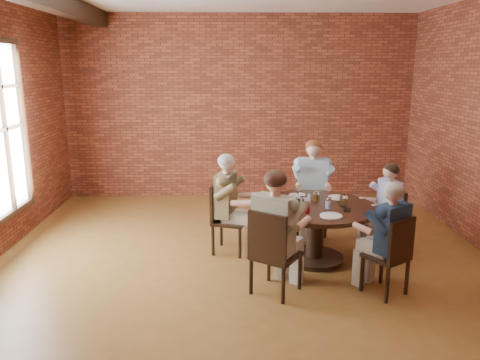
{
  "coord_description": "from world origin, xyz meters",
  "views": [
    {
      "loc": [
        -0.21,
        -5.34,
        2.46
      ],
      "look_at": [
        -0.04,
        1.0,
        0.91
      ],
      "focal_mm": 35.0,
      "sensor_mm": 36.0,
      "label": 1
    }
  ],
  "objects_px": {
    "chair_e": "(392,253)",
    "diner_e": "(387,239)",
    "chair_c": "(224,215)",
    "diner_d": "(276,233)",
    "dining_table": "(315,222)",
    "diner_a": "(385,210)",
    "chair_b": "(312,197)",
    "chair_a": "(390,219)",
    "smartphone": "(348,210)",
    "chair_d": "(272,250)",
    "diner_c": "(230,204)",
    "diner_b": "(312,188)"
  },
  "relations": [
    {
      "from": "diner_a",
      "to": "chair_e",
      "type": "distance_m",
      "value": 1.21
    },
    {
      "from": "chair_e",
      "to": "smartphone",
      "type": "distance_m",
      "value": 0.84
    },
    {
      "from": "dining_table",
      "to": "chair_c",
      "type": "bearing_deg",
      "value": 163.43
    },
    {
      "from": "chair_c",
      "to": "diner_d",
      "type": "relative_size",
      "value": 0.67
    },
    {
      "from": "smartphone",
      "to": "chair_d",
      "type": "bearing_deg",
      "value": -128.41
    },
    {
      "from": "diner_a",
      "to": "chair_d",
      "type": "height_order",
      "value": "diner_a"
    },
    {
      "from": "dining_table",
      "to": "diner_d",
      "type": "distance_m",
      "value": 1.05
    },
    {
      "from": "chair_b",
      "to": "smartphone",
      "type": "distance_m",
      "value": 1.41
    },
    {
      "from": "chair_b",
      "to": "diner_c",
      "type": "relative_size",
      "value": 0.73
    },
    {
      "from": "diner_b",
      "to": "smartphone",
      "type": "relative_size",
      "value": 9.05
    },
    {
      "from": "dining_table",
      "to": "diner_b",
      "type": "relative_size",
      "value": 1.08
    },
    {
      "from": "dining_table",
      "to": "diner_a",
      "type": "height_order",
      "value": "diner_a"
    },
    {
      "from": "dining_table",
      "to": "chair_a",
      "type": "bearing_deg",
      "value": 11.09
    },
    {
      "from": "chair_d",
      "to": "diner_d",
      "type": "xyz_separation_m",
      "value": [
        0.05,
        0.08,
        0.18
      ]
    },
    {
      "from": "chair_d",
      "to": "chair_e",
      "type": "distance_m",
      "value": 1.3
    },
    {
      "from": "chair_c",
      "to": "smartphone",
      "type": "xyz_separation_m",
      "value": [
        1.52,
        -0.59,
        0.24
      ]
    },
    {
      "from": "diner_a",
      "to": "diner_e",
      "type": "distance_m",
      "value": 1.15
    },
    {
      "from": "diner_b",
      "to": "diner_d",
      "type": "bearing_deg",
      "value": -103.2
    },
    {
      "from": "diner_c",
      "to": "chair_e",
      "type": "xyz_separation_m",
      "value": [
        1.74,
        -1.3,
        -0.18
      ]
    },
    {
      "from": "chair_e",
      "to": "diner_e",
      "type": "relative_size",
      "value": 0.71
    },
    {
      "from": "chair_d",
      "to": "smartphone",
      "type": "bearing_deg",
      "value": -110.31
    },
    {
      "from": "chair_a",
      "to": "diner_e",
      "type": "xyz_separation_m",
      "value": [
        -0.42,
        -1.12,
        0.15
      ]
    },
    {
      "from": "diner_b",
      "to": "chair_c",
      "type": "distance_m",
      "value": 1.5
    },
    {
      "from": "diner_a",
      "to": "chair_d",
      "type": "relative_size",
      "value": 1.27
    },
    {
      "from": "chair_b",
      "to": "chair_e",
      "type": "height_order",
      "value": "chair_b"
    },
    {
      "from": "chair_c",
      "to": "diner_e",
      "type": "bearing_deg",
      "value": -108.68
    },
    {
      "from": "dining_table",
      "to": "chair_b",
      "type": "xyz_separation_m",
      "value": [
        0.16,
        1.14,
        -0.0
      ]
    },
    {
      "from": "dining_table",
      "to": "diner_e",
      "type": "xyz_separation_m",
      "value": [
        0.61,
        -0.91,
        0.11
      ]
    },
    {
      "from": "chair_c",
      "to": "diner_c",
      "type": "relative_size",
      "value": 0.7
    },
    {
      "from": "chair_a",
      "to": "diner_a",
      "type": "relative_size",
      "value": 0.72
    },
    {
      "from": "chair_a",
      "to": "diner_c",
      "type": "distance_m",
      "value": 2.13
    },
    {
      "from": "chair_e",
      "to": "diner_e",
      "type": "xyz_separation_m",
      "value": [
        -0.04,
        0.06,
        0.14
      ]
    },
    {
      "from": "diner_c",
      "to": "smartphone",
      "type": "bearing_deg",
      "value": -94.82
    },
    {
      "from": "chair_a",
      "to": "chair_c",
      "type": "height_order",
      "value": "chair_c"
    },
    {
      "from": "smartphone",
      "to": "chair_e",
      "type": "bearing_deg",
      "value": -50.85
    },
    {
      "from": "diner_c",
      "to": "chair_d",
      "type": "height_order",
      "value": "diner_c"
    },
    {
      "from": "chair_d",
      "to": "smartphone",
      "type": "xyz_separation_m",
      "value": [
        0.99,
        0.7,
        0.23
      ]
    },
    {
      "from": "diner_c",
      "to": "diner_d",
      "type": "height_order",
      "value": "diner_d"
    },
    {
      "from": "diner_b",
      "to": "diner_e",
      "type": "height_order",
      "value": "diner_b"
    },
    {
      "from": "dining_table",
      "to": "chair_e",
      "type": "xyz_separation_m",
      "value": [
        0.66,
        -0.98,
        -0.03
      ]
    },
    {
      "from": "chair_a",
      "to": "chair_b",
      "type": "relative_size",
      "value": 0.9
    },
    {
      "from": "chair_b",
      "to": "diner_c",
      "type": "xyz_separation_m",
      "value": [
        -1.24,
        -0.82,
        0.15
      ]
    },
    {
      "from": "chair_b",
      "to": "chair_a",
      "type": "bearing_deg",
      "value": -39.36
    },
    {
      "from": "chair_a",
      "to": "smartphone",
      "type": "height_order",
      "value": "chair_a"
    },
    {
      "from": "chair_d",
      "to": "chair_a",
      "type": "bearing_deg",
      "value": -111.38
    },
    {
      "from": "diner_e",
      "to": "smartphone",
      "type": "distance_m",
      "value": 0.74
    },
    {
      "from": "chair_a",
      "to": "chair_d",
      "type": "xyz_separation_m",
      "value": [
        -1.67,
        -1.14,
        0.04
      ]
    },
    {
      "from": "chair_c",
      "to": "diner_e",
      "type": "xyz_separation_m",
      "value": [
        1.78,
        -1.26,
        0.13
      ]
    },
    {
      "from": "diner_a",
      "to": "diner_e",
      "type": "relative_size",
      "value": 0.97
    },
    {
      "from": "diner_a",
      "to": "chair_b",
      "type": "relative_size",
      "value": 1.26
    }
  ]
}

